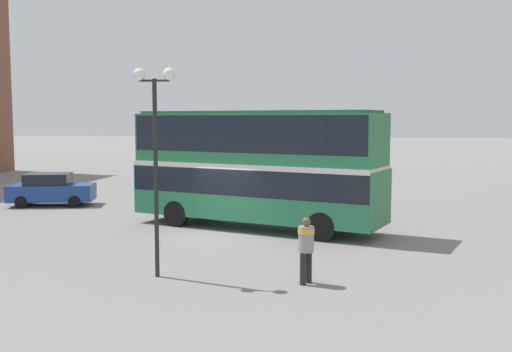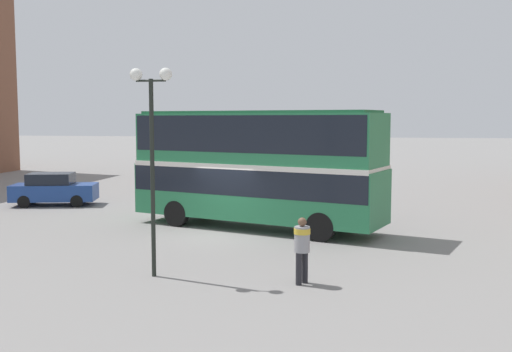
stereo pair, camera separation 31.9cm
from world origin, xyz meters
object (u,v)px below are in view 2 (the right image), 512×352
(parked_car_kerb_near, at_px, (54,189))
(street_lamp_twin_globe, at_px, (152,126))
(double_decker_bus, at_px, (256,162))
(pedestrian_foreground, at_px, (302,243))

(parked_car_kerb_near, bearing_deg, street_lamp_twin_globe, -65.83)
(double_decker_bus, distance_m, pedestrian_foreground, 8.32)
(pedestrian_foreground, relative_size, street_lamp_twin_globe, 0.31)
(double_decker_bus, distance_m, parked_car_kerb_near, 12.22)
(street_lamp_twin_globe, bearing_deg, double_decker_bus, 78.76)
(double_decker_bus, bearing_deg, pedestrian_foreground, -52.70)
(pedestrian_foreground, bearing_deg, parked_car_kerb_near, -10.19)
(pedestrian_foreground, distance_m, street_lamp_twin_globe, 5.16)
(pedestrian_foreground, relative_size, parked_car_kerb_near, 0.40)
(parked_car_kerb_near, distance_m, street_lamp_twin_globe, 15.92)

